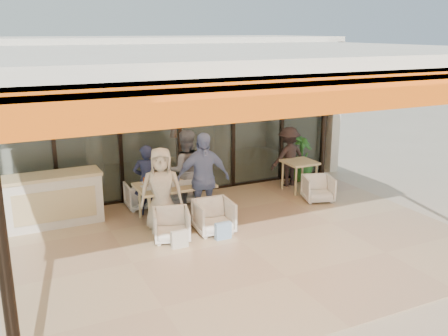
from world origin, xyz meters
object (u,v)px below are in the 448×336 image
object	(u,v)px
dining_table	(174,187)
standing_woman	(288,157)
chair_near_right	(214,215)
chair_far_right	(178,186)
diner_periwinkle	(203,179)
side_table	(300,166)
diner_grey	(186,170)
potted_palm	(301,158)
chair_near_left	(171,224)
side_chair	(318,187)
host_counter	(53,200)
chair_far_left	(141,194)
diner_cream	(161,190)
diner_navy	(147,181)

from	to	relation	value
dining_table	standing_woman	xyz separation A→B (m)	(3.26, 0.89, 0.05)
chair_near_right	dining_table	bearing A→B (deg)	117.93
chair_far_right	chair_near_right	bearing A→B (deg)	97.86
diner_periwinkle	side_table	distance (m)	2.97
diner_grey	chair_near_right	bearing A→B (deg)	102.95
standing_woman	potted_palm	world-z (taller)	standing_woman
chair_near_left	standing_woman	size ratio (longest dim) A/B	0.44
side_chair	host_counter	bearing A→B (deg)	-172.85
chair_far_left	chair_far_right	distance (m)	0.84
chair_far_left	diner_periwinkle	size ratio (longest dim) A/B	0.34
host_counter	chair_far_left	size ratio (longest dim) A/B	2.94
side_chair	standing_woman	size ratio (longest dim) A/B	0.43
diner_grey	diner_periwinkle	world-z (taller)	diner_periwinkle
side_chair	potted_palm	xyz separation A→B (m)	(0.55, 1.49, 0.27)
diner_cream	side_table	world-z (taller)	diner_cream
chair_near_left	side_table	world-z (taller)	side_table
dining_table	side_table	world-z (taller)	dining_table
diner_periwinkle	dining_table	bearing A→B (deg)	137.83
diner_cream	side_chair	size ratio (longest dim) A/B	2.54
chair_near_left	chair_near_right	distance (m)	0.84
diner_periwinkle	standing_woman	distance (m)	3.14
chair_far_right	chair_near_left	distance (m)	2.08
chair_far_left	diner_cream	xyz separation A→B (m)	(0.00, -1.40, 0.50)
chair_far_right	side_table	xyz separation A→B (m)	(2.83, -0.54, 0.27)
chair_far_right	side_chair	distance (m)	3.11
diner_navy	standing_woman	size ratio (longest dim) A/B	1.01
diner_grey	diner_cream	distance (m)	1.23
chair_far_right	diner_periwinkle	size ratio (longest dim) A/B	0.40
chair_far_left	diner_cream	bearing A→B (deg)	91.93
chair_far_left	diner_navy	world-z (taller)	diner_navy
chair_near_left	diner_navy	bearing A→B (deg)	105.27
diner_cream	chair_far_left	bearing A→B (deg)	108.16
chair_far_right	side_table	distance (m)	2.89
host_counter	diner_grey	size ratio (longest dim) A/B	1.08
diner_grey	potted_palm	world-z (taller)	diner_grey
chair_near_left	diner_grey	xyz separation A→B (m)	(0.84, 1.40, 0.53)
standing_woman	side_table	bearing A→B (deg)	83.39
diner_navy	diner_grey	distance (m)	0.85
host_counter	standing_woman	world-z (taller)	standing_woman
side_table	potted_palm	bearing A→B (deg)	53.35
host_counter	chair_far_right	size ratio (longest dim) A/B	2.52
diner_navy	standing_woman	world-z (taller)	diner_navy
chair_near_right	diner_cream	bearing A→B (deg)	153.04
standing_woman	potted_palm	xyz separation A→B (m)	(0.55, 0.25, -0.14)
diner_navy	diner_grey	world-z (taller)	diner_grey
chair_near_right	host_counter	bearing A→B (deg)	151.47
side_chair	standing_woman	xyz separation A→B (m)	(0.00, 1.24, 0.41)
diner_navy	chair_near_right	bearing A→B (deg)	137.85
diner_cream	dining_table	bearing A→B (deg)	66.10
chair_near_left	diner_grey	size ratio (longest dim) A/B	0.38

